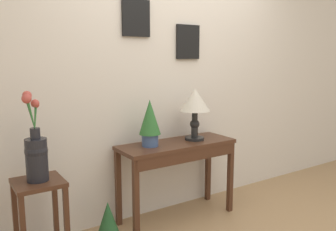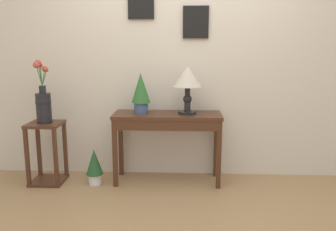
{
  "view_description": "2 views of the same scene",
  "coord_description": "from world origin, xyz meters",
  "px_view_note": "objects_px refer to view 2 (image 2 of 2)",
  "views": [
    {
      "loc": [
        -1.86,
        -1.46,
        1.48
      ],
      "look_at": [
        -0.22,
        1.04,
        0.99
      ],
      "focal_mm": 37.12,
      "sensor_mm": 36.0,
      "label": 1
    },
    {
      "loc": [
        0.06,
        -2.47,
        1.41
      ],
      "look_at": [
        -0.1,
        1.03,
        0.71
      ],
      "focal_mm": 38.07,
      "sensor_mm": 36.0,
      "label": 2
    }
  ],
  "objects_px": {
    "potted_plant_floor": "(94,165)",
    "table_lamp": "(188,80)",
    "potted_plant_on_console": "(141,91)",
    "console_table": "(167,125)",
    "pedestal_stand_left": "(47,153)",
    "flower_vase_tall": "(43,102)"
  },
  "relations": [
    {
      "from": "potted_plant_floor",
      "to": "table_lamp",
      "type": "bearing_deg",
      "value": 7.24
    },
    {
      "from": "table_lamp",
      "to": "potted_plant_on_console",
      "type": "relative_size",
      "value": 1.18
    },
    {
      "from": "console_table",
      "to": "table_lamp",
      "type": "distance_m",
      "value": 0.5
    },
    {
      "from": "table_lamp",
      "to": "pedestal_stand_left",
      "type": "height_order",
      "value": "table_lamp"
    },
    {
      "from": "pedestal_stand_left",
      "to": "potted_plant_floor",
      "type": "height_order",
      "value": "pedestal_stand_left"
    },
    {
      "from": "table_lamp",
      "to": "potted_plant_on_console",
      "type": "height_order",
      "value": "table_lamp"
    },
    {
      "from": "pedestal_stand_left",
      "to": "console_table",
      "type": "bearing_deg",
      "value": 2.79
    },
    {
      "from": "potted_plant_on_console",
      "to": "pedestal_stand_left",
      "type": "distance_m",
      "value": 1.16
    },
    {
      "from": "potted_plant_on_console",
      "to": "flower_vase_tall",
      "type": "height_order",
      "value": "flower_vase_tall"
    },
    {
      "from": "pedestal_stand_left",
      "to": "flower_vase_tall",
      "type": "height_order",
      "value": "flower_vase_tall"
    },
    {
      "from": "console_table",
      "to": "flower_vase_tall",
      "type": "relative_size",
      "value": 1.73
    },
    {
      "from": "potted_plant_on_console",
      "to": "pedestal_stand_left",
      "type": "height_order",
      "value": "potted_plant_on_console"
    },
    {
      "from": "pedestal_stand_left",
      "to": "table_lamp",
      "type": "bearing_deg",
      "value": 3.32
    },
    {
      "from": "console_table",
      "to": "potted_plant_floor",
      "type": "bearing_deg",
      "value": -172.57
    },
    {
      "from": "flower_vase_tall",
      "to": "table_lamp",
      "type": "bearing_deg",
      "value": 3.24
    },
    {
      "from": "pedestal_stand_left",
      "to": "potted_plant_on_console",
      "type": "bearing_deg",
      "value": 6.12
    },
    {
      "from": "console_table",
      "to": "potted_plant_floor",
      "type": "height_order",
      "value": "console_table"
    },
    {
      "from": "potted_plant_floor",
      "to": "console_table",
      "type": "bearing_deg",
      "value": 7.43
    },
    {
      "from": "console_table",
      "to": "table_lamp",
      "type": "bearing_deg",
      "value": 6.54
    },
    {
      "from": "table_lamp",
      "to": "potted_plant_on_console",
      "type": "distance_m",
      "value": 0.49
    },
    {
      "from": "table_lamp",
      "to": "flower_vase_tall",
      "type": "distance_m",
      "value": 1.46
    },
    {
      "from": "table_lamp",
      "to": "potted_plant_on_console",
      "type": "bearing_deg",
      "value": 177.52
    }
  ]
}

